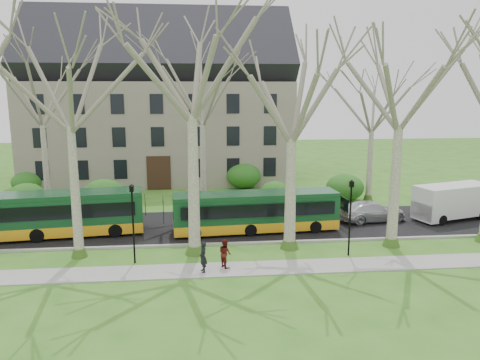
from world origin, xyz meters
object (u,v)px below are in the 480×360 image
pedestrian_b (225,253)px  sedan (372,211)px  bus_follow (256,211)px  bus_lead (49,214)px  van_a (453,202)px  pedestrian_a (203,257)px

pedestrian_b → sedan: bearing=-82.3°
bus_follow → pedestrian_b: size_ratio=7.07×
bus_lead → van_a: (27.79, 1.30, -0.20)m
van_a → pedestrian_a: 19.94m
pedestrian_a → pedestrian_b: size_ratio=1.06×
sedan → van_a: van_a is taller
bus_follow → sedan: (8.58, 1.62, -0.64)m
bus_follow → pedestrian_a: (-3.62, -6.71, -0.54)m
sedan → pedestrian_a: 14.77m
bus_lead → sedan: (21.82, 1.41, -0.75)m
bus_follow → pedestrian_b: bus_follow is taller
bus_lead → van_a: bearing=-4.0°
bus_follow → pedestrian_a: 7.64m
bus_follow → bus_lead: bearing=175.1°
van_a → pedestrian_b: 18.65m
pedestrian_b → van_a: bearing=-93.2°
bus_lead → pedestrian_b: (10.79, -6.36, -0.69)m
bus_follow → pedestrian_a: size_ratio=6.70×
sedan → van_a: size_ratio=0.85×
sedan → pedestrian_b: size_ratio=3.21×
sedan → pedestrian_a: size_ratio=3.04×
sedan → pedestrian_b: bearing=116.3°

